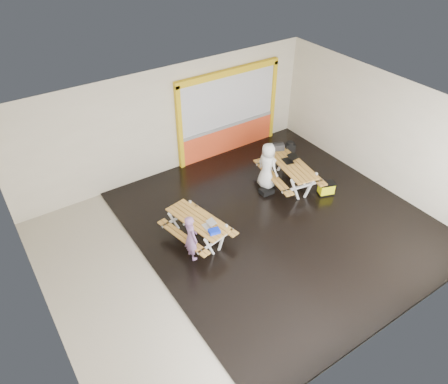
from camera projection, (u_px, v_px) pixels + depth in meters
room at (244, 186)px, 10.26m from camera, size 10.02×8.02×3.52m
deck at (278, 221)px, 11.85m from camera, size 7.50×7.98×0.05m
kiosk at (228, 114)px, 14.03m from camera, size 3.88×0.16×3.00m
picnic_table_left at (197, 224)px, 10.91m from camera, size 1.57×2.04×0.73m
picnic_table_right at (289, 168)px, 12.87m from camera, size 1.74×2.30×0.84m
person_left at (191, 237)px, 10.22m from camera, size 0.34×0.49×1.31m
person_right at (267, 166)px, 12.57m from camera, size 0.58×0.79×1.49m
laptop_left at (209, 225)px, 10.57m from camera, size 0.32×0.29×0.13m
laptop_right at (290, 159)px, 12.82m from camera, size 0.49×0.45×0.18m
blue_pouch at (214, 231)px, 10.39m from camera, size 0.31×0.24×0.08m
toolbox at (277, 147)px, 13.31m from camera, size 0.50×0.39×0.26m
backpack at (290, 149)px, 13.55m from camera, size 0.37×0.31×0.53m
dark_case at (267, 191)px, 12.80m from camera, size 0.41×0.32×0.15m
fluke_bag at (326, 189)px, 12.70m from camera, size 0.54×0.44×0.40m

